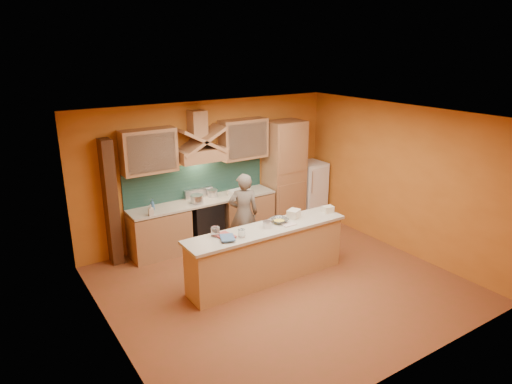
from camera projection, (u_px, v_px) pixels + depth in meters
floor at (282, 285)px, 7.62m from camera, size 5.50×5.00×0.01m
ceiling at (285, 117)px, 6.75m from camera, size 5.50×5.00×0.01m
wall_back at (210, 171)px, 9.18m from camera, size 5.50×0.02×2.80m
wall_front at (413, 268)px, 5.20m from camera, size 5.50×0.02×2.80m
wall_left at (108, 246)px, 5.76m from camera, size 0.02×5.00×2.80m
wall_right at (400, 179)px, 8.62m from camera, size 0.02×5.00×2.80m
base_cabinet_left at (160, 233)px, 8.59m from camera, size 1.10×0.60×0.86m
base_cabinet_right at (245, 214)px, 9.58m from camera, size 1.10×0.60×0.86m
counter_top at (204, 201)px, 8.94m from camera, size 3.00×0.62×0.04m
stove at (205, 222)px, 9.08m from camera, size 0.60×0.58×0.90m
backsplash at (197, 180)px, 9.06m from camera, size 3.00×0.03×0.70m
range_hood at (201, 155)px, 8.69m from camera, size 0.92×0.50×0.24m
hood_chimney at (197, 124)px, 8.59m from camera, size 0.30×0.30×0.50m
upper_cabinet_left at (149, 151)px, 8.18m from camera, size 1.00×0.35×0.80m
upper_cabinet_right at (243, 139)px, 9.22m from camera, size 1.00×0.35×0.80m
pantry_column at (284, 174)px, 9.87m from camera, size 0.80×0.60×2.30m
fridge at (310, 190)px, 10.42m from camera, size 0.58×0.60×1.30m
trim_column_left at (111, 203)px, 8.07m from camera, size 0.20×0.30×2.30m
island_body at (267, 255)px, 7.67m from camera, size 2.80×0.55×0.88m
island_top at (267, 229)px, 7.52m from camera, size 2.90×0.62×0.05m
person at (243, 214)px, 8.57m from camera, size 0.67×0.56×1.57m
pot_large at (197, 200)px, 8.74m from camera, size 0.29×0.29×0.16m
pot_small at (212, 194)px, 9.10m from camera, size 0.22×0.22×0.14m
soap_bottle_a at (151, 210)px, 8.09m from camera, size 0.10×0.10×0.20m
soap_bottle_b at (152, 205)px, 8.33m from camera, size 0.11×0.11×0.22m
bowl_back at (246, 192)px, 9.28m from camera, size 0.29×0.29×0.07m
dish_rack at (237, 193)px, 9.19m from camera, size 0.33×0.27×0.11m
book_lower at (219, 238)px, 7.08m from camera, size 0.28×0.34×0.03m
book_upper at (220, 238)px, 7.02m from camera, size 0.30×0.35×0.02m
jar_large at (215, 232)px, 7.17m from camera, size 0.15×0.15×0.15m
jar_small at (242, 233)px, 7.14m from camera, size 0.12×0.12×0.13m
kitchen_scale at (267, 225)px, 7.51m from camera, size 0.14×0.14×0.10m
mixing_bowl at (279, 221)px, 7.72m from camera, size 0.31×0.31×0.07m
cloth at (288, 224)px, 7.64m from camera, size 0.23×0.18×0.01m
grocery_bag_a at (294, 214)px, 7.93m from camera, size 0.28×0.26×0.14m
grocery_bag_b at (328, 209)px, 8.20m from camera, size 0.20×0.17×0.11m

